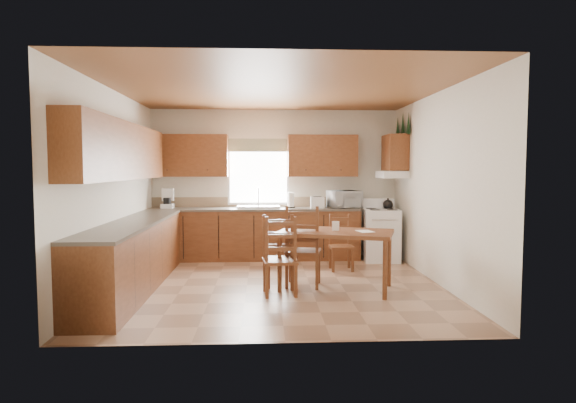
{
  "coord_description": "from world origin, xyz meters",
  "views": [
    {
      "loc": [
        -0.19,
        -6.64,
        1.64
      ],
      "look_at": [
        0.15,
        0.3,
        1.15
      ],
      "focal_mm": 30.0,
      "sensor_mm": 36.0,
      "label": 1
    }
  ],
  "objects_px": {
    "chair_far_right": "(341,243)",
    "microwave": "(344,199)",
    "dining_table": "(336,260)",
    "chair_near_left": "(282,254)",
    "chair_far_left": "(280,256)",
    "chair_near_right": "(303,246)",
    "stove": "(381,236)"
  },
  "relations": [
    {
      "from": "chair_far_left",
      "to": "chair_near_left",
      "type": "bearing_deg",
      "value": 70.93
    },
    {
      "from": "dining_table",
      "to": "chair_near_right",
      "type": "height_order",
      "value": "chair_near_right"
    },
    {
      "from": "microwave",
      "to": "chair_near_left",
      "type": "height_order",
      "value": "microwave"
    },
    {
      "from": "chair_near_left",
      "to": "chair_far_right",
      "type": "relative_size",
      "value": 1.15
    },
    {
      "from": "chair_near_left",
      "to": "microwave",
      "type": "bearing_deg",
      "value": -112.88
    },
    {
      "from": "microwave",
      "to": "chair_far_right",
      "type": "distance_m",
      "value": 1.22
    },
    {
      "from": "chair_far_right",
      "to": "dining_table",
      "type": "bearing_deg",
      "value": -103.77
    },
    {
      "from": "microwave",
      "to": "chair_near_right",
      "type": "height_order",
      "value": "microwave"
    },
    {
      "from": "chair_far_right",
      "to": "microwave",
      "type": "bearing_deg",
      "value": 77.13
    },
    {
      "from": "stove",
      "to": "chair_near_right",
      "type": "relative_size",
      "value": 0.8
    },
    {
      "from": "dining_table",
      "to": "chair_near_left",
      "type": "bearing_deg",
      "value": -150.11
    },
    {
      "from": "microwave",
      "to": "chair_far_left",
      "type": "bearing_deg",
      "value": -139.08
    },
    {
      "from": "chair_near_left",
      "to": "chair_near_right",
      "type": "relative_size",
      "value": 0.91
    },
    {
      "from": "stove",
      "to": "dining_table",
      "type": "relative_size",
      "value": 0.6
    },
    {
      "from": "chair_near_left",
      "to": "chair_far_left",
      "type": "relative_size",
      "value": 1.0
    },
    {
      "from": "chair_near_right",
      "to": "chair_far_left",
      "type": "height_order",
      "value": "chair_near_right"
    },
    {
      "from": "chair_far_right",
      "to": "chair_near_right",
      "type": "bearing_deg",
      "value": -125.71
    },
    {
      "from": "stove",
      "to": "dining_table",
      "type": "bearing_deg",
      "value": -113.91
    },
    {
      "from": "stove",
      "to": "microwave",
      "type": "distance_m",
      "value": 0.92
    },
    {
      "from": "chair_near_right",
      "to": "chair_far_right",
      "type": "height_order",
      "value": "chair_near_right"
    },
    {
      "from": "dining_table",
      "to": "chair_far_right",
      "type": "relative_size",
      "value": 1.69
    },
    {
      "from": "stove",
      "to": "chair_far_left",
      "type": "xyz_separation_m",
      "value": [
        -1.86,
        -2.19,
        0.06
      ]
    },
    {
      "from": "stove",
      "to": "chair_far_left",
      "type": "distance_m",
      "value": 2.88
    },
    {
      "from": "dining_table",
      "to": "chair_far_right",
      "type": "height_order",
      "value": "chair_far_right"
    },
    {
      "from": "dining_table",
      "to": "chair_near_left",
      "type": "relative_size",
      "value": 1.47
    },
    {
      "from": "stove",
      "to": "chair_far_left",
      "type": "height_order",
      "value": "chair_far_left"
    },
    {
      "from": "chair_near_left",
      "to": "chair_far_left",
      "type": "xyz_separation_m",
      "value": [
        -0.03,
        -0.1,
        0.0
      ]
    },
    {
      "from": "microwave",
      "to": "chair_near_left",
      "type": "bearing_deg",
      "value": -139.55
    },
    {
      "from": "dining_table",
      "to": "chair_far_left",
      "type": "bearing_deg",
      "value": -143.52
    },
    {
      "from": "stove",
      "to": "chair_near_left",
      "type": "height_order",
      "value": "chair_near_left"
    },
    {
      "from": "stove",
      "to": "chair_far_right",
      "type": "height_order",
      "value": "stove"
    },
    {
      "from": "chair_far_left",
      "to": "chair_far_right",
      "type": "distance_m",
      "value": 1.77
    }
  ]
}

